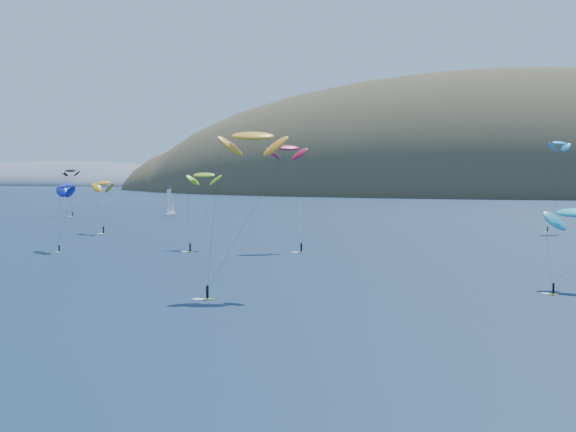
# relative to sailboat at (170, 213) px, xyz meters

# --- Properties ---
(ground) EXTENTS (2800.00, 2800.00, 0.00)m
(ground) POSITION_rel_sailboat_xyz_m (94.65, -212.94, -0.95)
(ground) COLOR black
(ground) RESTS_ON ground
(island) EXTENTS (730.00, 300.00, 210.00)m
(island) POSITION_rel_sailboat_xyz_m (134.05, 349.42, -11.69)
(island) COLOR #3D3526
(island) RESTS_ON ground
(headland) EXTENTS (460.00, 250.00, 60.00)m
(headland) POSITION_rel_sailboat_xyz_m (-350.61, 537.13, -4.31)
(headland) COLOR slate
(headland) RESTS_ON ground
(sailboat) EXTENTS (9.26, 8.04, 11.59)m
(sailboat) POSITION_rel_sailboat_xyz_m (0.00, 0.00, 0.00)
(sailboat) COLOR silver
(sailboat) RESTS_ON ground
(kitesurfer_1) EXTENTS (9.61, 8.32, 16.55)m
(kitesurfer_1) POSITION_rel_sailboat_xyz_m (16.51, -79.94, 13.13)
(kitesurfer_1) COLOR yellow
(kitesurfer_1) RESTS_ON ground
(kitesurfer_2) EXTENTS (10.66, 13.03, 25.70)m
(kitesurfer_2) POSITION_rel_sailboat_xyz_m (92.44, -170.16, 22.00)
(kitesurfer_2) COLOR yellow
(kitesurfer_2) RESTS_ON ground
(kitesurfer_3) EXTENTS (8.22, 13.43, 18.87)m
(kitesurfer_3) POSITION_rel_sailboat_xyz_m (59.99, -110.70, 15.69)
(kitesurfer_3) COLOR yellow
(kitesurfer_3) RESTS_ON ground
(kitesurfer_4) EXTENTS (8.23, 8.48, 27.73)m
(kitesurfer_4) POSITION_rel_sailboat_xyz_m (140.00, -38.89, 24.47)
(kitesurfer_4) COLOR yellow
(kitesurfer_4) RESTS_ON ground
(kitesurfer_5) EXTENTS (10.23, 11.81, 14.15)m
(kitesurfer_5) POSITION_rel_sailboat_xyz_m (138.25, -153.06, 10.60)
(kitesurfer_5) COLOR yellow
(kitesurfer_5) RESTS_ON ground
(kitesurfer_9) EXTENTS (10.59, 10.20, 25.36)m
(kitesurfer_9) POSITION_rel_sailboat_xyz_m (79.47, -109.45, 21.85)
(kitesurfer_9) COLOR yellow
(kitesurfer_9) RESTS_ON ground
(kitesurfer_10) EXTENTS (9.08, 11.14, 16.73)m
(kitesurfer_10) POSITION_rel_sailboat_xyz_m (32.08, -123.86, 13.38)
(kitesurfer_10) COLOR yellow
(kitesurfer_10) RESTS_ON ground
(kitesurfer_12) EXTENTS (7.92, 7.53, 19.25)m
(kitesurfer_12) POSITION_rel_sailboat_xyz_m (-36.98, -10.09, 16.27)
(kitesurfer_12) COLOR yellow
(kitesurfer_12) RESTS_ON ground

